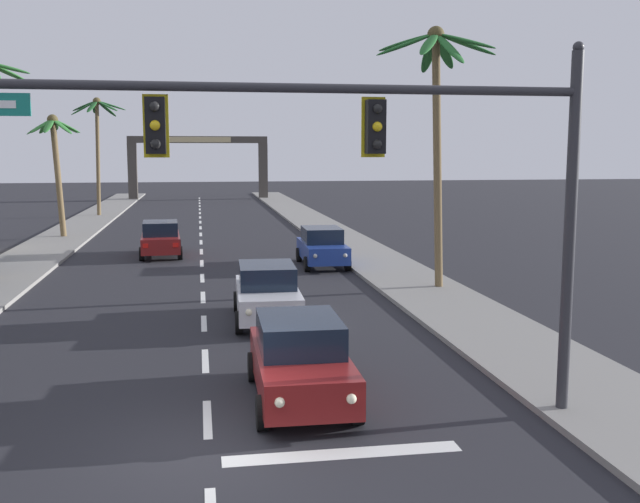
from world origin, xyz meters
TOP-DOWN VIEW (x-y plane):
  - ground_plane at (0.00, 0.00)m, footprint 220.00×220.00m
  - sidewalk_right at (7.80, 20.00)m, footprint 3.20×110.00m
  - sidewalk_left at (-7.80, 20.00)m, footprint 3.20×110.00m
  - lane_markings at (0.42, 19.77)m, footprint 4.28×87.28m
  - traffic_signal_mast at (3.03, 0.52)m, footprint 11.62×0.41m
  - sedan_lead_at_stop_bar at (1.86, 2.12)m, footprint 2.00×4.47m
  - sedan_third_in_queue at (1.86, 9.16)m, footprint 2.06×4.49m
  - sedan_oncoming_far at (-1.91, 23.40)m, footprint 2.11×4.51m
  - sedan_parked_nearest_kerb at (5.21, 19.17)m, footprint 2.01×4.47m
  - palm_left_third at (-8.02, 31.58)m, footprint 2.96×3.08m
  - palm_left_farthest at (-7.50, 45.77)m, footprint 4.14×4.07m
  - palm_right_second at (8.21, 12.95)m, footprint 4.26×3.88m
  - town_gateway_arch at (0.00, 65.28)m, footprint 14.33×0.90m

SIDE VIEW (x-z plane):
  - ground_plane at x=0.00m, z-range 0.00..0.00m
  - lane_markings at x=0.42m, z-range 0.00..0.01m
  - sidewalk_right at x=7.80m, z-range 0.00..0.14m
  - sidewalk_left at x=-7.80m, z-range 0.00..0.14m
  - sedan_lead_at_stop_bar at x=1.86m, z-range 0.01..1.69m
  - sedan_third_in_queue at x=1.86m, z-range 0.01..1.69m
  - sedan_oncoming_far at x=-1.91m, z-range 0.01..1.69m
  - sedan_parked_nearest_kerb at x=5.21m, z-range 0.01..1.69m
  - town_gateway_arch at x=0.00m, z-range 0.96..7.50m
  - traffic_signal_mast at x=3.03m, z-range 1.41..8.34m
  - palm_left_third at x=-8.02m, z-range 1.59..8.65m
  - palm_left_farthest at x=-7.50m, z-range 2.28..11.29m
  - palm_right_second at x=8.21m, z-range 2.46..11.73m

